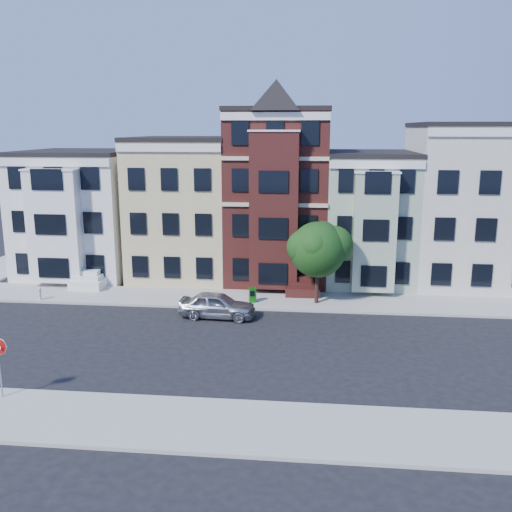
# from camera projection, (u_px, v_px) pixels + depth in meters

# --- Properties ---
(ground) EXTENTS (120.00, 120.00, 0.00)m
(ground) POSITION_uv_depth(u_px,v_px,m) (259.00, 348.00, 28.95)
(ground) COLOR black
(far_sidewalk) EXTENTS (60.00, 4.00, 0.15)m
(far_sidewalk) POSITION_uv_depth(u_px,v_px,m) (272.00, 300.00, 36.70)
(far_sidewalk) COLOR #9E9B93
(far_sidewalk) RESTS_ON ground
(near_sidewalk) EXTENTS (60.00, 4.00, 0.15)m
(near_sidewalk) POSITION_uv_depth(u_px,v_px,m) (238.00, 426.00, 21.17)
(near_sidewalk) COLOR #9E9B93
(near_sidewalk) RESTS_ON ground
(house_white) EXTENTS (8.00, 9.00, 9.00)m
(house_white) POSITION_uv_depth(u_px,v_px,m) (83.00, 214.00, 43.57)
(house_white) COLOR white
(house_white) RESTS_ON ground
(house_yellow) EXTENTS (7.00, 9.00, 10.00)m
(house_yellow) POSITION_uv_depth(u_px,v_px,m) (186.00, 209.00, 42.64)
(house_yellow) COLOR #CBBB86
(house_yellow) RESTS_ON ground
(house_brown) EXTENTS (7.00, 9.00, 12.00)m
(house_brown) POSITION_uv_depth(u_px,v_px,m) (279.00, 197.00, 41.71)
(house_brown) COLOR #391411
(house_brown) RESTS_ON ground
(house_green) EXTENTS (6.00, 9.00, 9.00)m
(house_green) POSITION_uv_depth(u_px,v_px,m) (368.00, 218.00, 41.37)
(house_green) COLOR #99AB90
(house_green) RESTS_ON ground
(house_cream) EXTENTS (8.00, 9.00, 11.00)m
(house_cream) POSITION_uv_depth(u_px,v_px,m) (469.00, 206.00, 40.44)
(house_cream) COLOR beige
(house_cream) RESTS_ON ground
(street_tree) EXTENTS (6.01, 6.01, 6.38)m
(street_tree) POSITION_uv_depth(u_px,v_px,m) (318.00, 253.00, 35.24)
(street_tree) COLOR #1E4F15
(street_tree) RESTS_ON far_sidewalk
(parked_car) EXTENTS (4.58, 2.09, 1.52)m
(parked_car) POSITION_uv_depth(u_px,v_px,m) (217.00, 305.00, 33.43)
(parked_car) COLOR #ABADB2
(parked_car) RESTS_ON ground
(newspaper_box) EXTENTS (0.51, 0.48, 0.94)m
(newspaper_box) POSITION_uv_depth(u_px,v_px,m) (253.00, 295.00, 35.99)
(newspaper_box) COLOR #0F5A0F
(newspaper_box) RESTS_ON far_sidewalk
(fire_hydrant) EXTENTS (0.26, 0.26, 0.64)m
(fire_hydrant) POSITION_uv_depth(u_px,v_px,m) (40.00, 295.00, 36.47)
(fire_hydrant) COLOR beige
(fire_hydrant) RESTS_ON far_sidewalk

